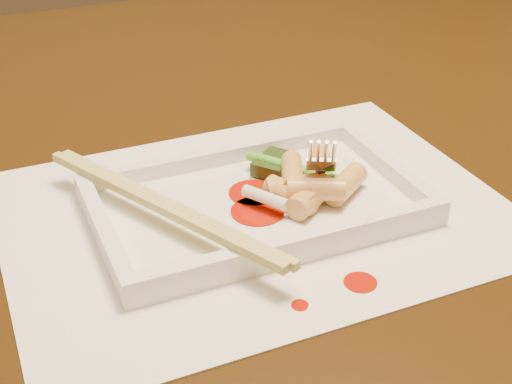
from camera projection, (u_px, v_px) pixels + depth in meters
name	position (u px, v px, depth m)	size (l,w,h in m)	color
table	(170.00, 214.00, 0.76)	(1.40, 0.90, 0.75)	black
placemat	(256.00, 212.00, 0.58)	(0.40, 0.30, 0.00)	white
sauce_splatter_a	(360.00, 282.00, 0.50)	(0.02, 0.02, 0.00)	#B01405
sauce_splatter_b	(300.00, 305.00, 0.48)	(0.01, 0.01, 0.00)	#B01405
plate_base	(256.00, 207.00, 0.58)	(0.26, 0.16, 0.01)	white
plate_rim_far	(223.00, 155.00, 0.63)	(0.26, 0.01, 0.01)	white
plate_rim_near	(297.00, 244.00, 0.51)	(0.26, 0.01, 0.01)	white
plate_rim_left	(104.00, 230.00, 0.53)	(0.01, 0.14, 0.01)	white
plate_rim_right	(387.00, 165.00, 0.61)	(0.01, 0.14, 0.01)	white
veg_piece	(275.00, 164.00, 0.62)	(0.04, 0.03, 0.01)	black
scallion_white	(265.00, 198.00, 0.56)	(0.01, 0.01, 0.04)	#EAEACC
scallion_green	(292.00, 167.00, 0.60)	(0.01, 0.01, 0.09)	#3E9B19
chopstick_a	(157.00, 206.00, 0.54)	(0.01, 0.25, 0.01)	tan
chopstick_b	(167.00, 204.00, 0.54)	(0.01, 0.25, 0.01)	tan
fork	(326.00, 96.00, 0.58)	(0.09, 0.10, 0.14)	silver
sauce_blob_0	(254.00, 193.00, 0.59)	(0.04, 0.04, 0.00)	#B01405
sauce_blob_1	(258.00, 211.00, 0.56)	(0.04, 0.04, 0.00)	#B01405
rice_cake_0	(292.00, 186.00, 0.58)	(0.02, 0.02, 0.04)	#E3B86A
rice_cake_1	(311.00, 197.00, 0.56)	(0.02, 0.02, 0.05)	#E3B86A
rice_cake_2	(292.00, 173.00, 0.58)	(0.02, 0.02, 0.05)	#E3B86A
rice_cake_3	(321.00, 167.00, 0.61)	(0.02, 0.02, 0.04)	#E3B86A
rice_cake_4	(345.00, 184.00, 0.58)	(0.02, 0.02, 0.05)	#E3B86A
rice_cake_5	(316.00, 189.00, 0.56)	(0.02, 0.02, 0.05)	#E3B86A
rice_cake_6	(291.00, 195.00, 0.57)	(0.02, 0.02, 0.04)	#E3B86A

